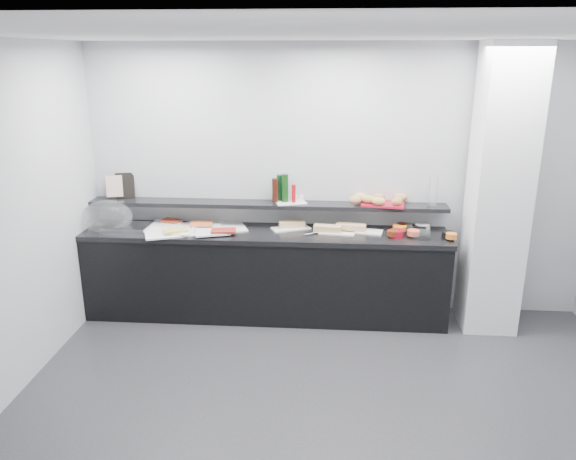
# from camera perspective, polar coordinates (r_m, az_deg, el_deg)

# --- Properties ---
(ground) EXTENTS (5.00, 5.00, 0.00)m
(ground) POSITION_cam_1_polar(r_m,az_deg,el_deg) (4.40, 4.64, -18.56)
(ground) COLOR #2D2D30
(ground) RESTS_ON ground
(back_wall) EXTENTS (5.00, 0.02, 2.70)m
(back_wall) POSITION_cam_1_polar(r_m,az_deg,el_deg) (5.69, 4.96, 4.93)
(back_wall) COLOR #AEB1B5
(back_wall) RESTS_ON ground
(ceiling) EXTENTS (5.00, 5.00, 0.00)m
(ceiling) POSITION_cam_1_polar(r_m,az_deg,el_deg) (3.56, 5.77, 19.25)
(ceiling) COLOR white
(ceiling) RESTS_ON back_wall
(column) EXTENTS (0.50, 0.50, 2.70)m
(column) POSITION_cam_1_polar(r_m,az_deg,el_deg) (5.58, 20.62, 3.59)
(column) COLOR white
(column) RESTS_ON ground
(buffet_cabinet) EXTENTS (3.60, 0.60, 0.85)m
(buffet_cabinet) POSITION_cam_1_polar(r_m,az_deg,el_deg) (5.72, -2.31, -4.68)
(buffet_cabinet) COLOR black
(buffet_cabinet) RESTS_ON ground
(counter_top) EXTENTS (3.62, 0.62, 0.05)m
(counter_top) POSITION_cam_1_polar(r_m,az_deg,el_deg) (5.57, -2.37, -0.39)
(counter_top) COLOR black
(counter_top) RESTS_ON buffet_cabinet
(wall_shelf) EXTENTS (3.60, 0.25, 0.04)m
(wall_shelf) POSITION_cam_1_polar(r_m,az_deg,el_deg) (5.66, -2.20, 2.61)
(wall_shelf) COLOR black
(wall_shelf) RESTS_ON back_wall
(cloche_base) EXTENTS (0.46, 0.31, 0.04)m
(cloche_base) POSITION_cam_1_polar(r_m,az_deg,el_deg) (5.86, -16.00, 0.30)
(cloche_base) COLOR #A9ABB0
(cloche_base) RESTS_ON counter_top
(cloche_dome) EXTENTS (0.54, 0.40, 0.34)m
(cloche_dome) POSITION_cam_1_polar(r_m,az_deg,el_deg) (5.88, -17.88, 1.28)
(cloche_dome) COLOR white
(cloche_dome) RESTS_ON cloche_base
(linen_runner) EXTENTS (1.09, 0.79, 0.01)m
(linen_runner) POSITION_cam_1_polar(r_m,az_deg,el_deg) (5.69, -9.41, 0.13)
(linen_runner) COLOR silver
(linen_runner) RESTS_ON counter_top
(platter_meat_a) EXTENTS (0.32, 0.23, 0.01)m
(platter_meat_a) POSITION_cam_1_polar(r_m,az_deg,el_deg) (5.87, -12.31, 0.65)
(platter_meat_a) COLOR white
(platter_meat_a) RESTS_ON linen_runner
(food_meat_a) EXTENTS (0.22, 0.18, 0.02)m
(food_meat_a) POSITION_cam_1_polar(r_m,az_deg,el_deg) (5.89, -11.81, 0.92)
(food_meat_a) COLOR maroon
(food_meat_a) RESTS_ON platter_meat_a
(platter_salmon) EXTENTS (0.36, 0.31, 0.01)m
(platter_salmon) POSITION_cam_1_polar(r_m,az_deg,el_deg) (5.80, -8.49, 0.68)
(platter_salmon) COLOR silver
(platter_salmon) RESTS_ON linen_runner
(food_salmon) EXTENTS (0.23, 0.16, 0.02)m
(food_salmon) POSITION_cam_1_polar(r_m,az_deg,el_deg) (5.73, -8.76, 0.65)
(food_salmon) COLOR orange
(food_salmon) RESTS_ON platter_salmon
(platter_cheese) EXTENTS (0.30, 0.23, 0.01)m
(platter_cheese) POSITION_cam_1_polar(r_m,az_deg,el_deg) (5.56, -11.02, -0.21)
(platter_cheese) COLOR white
(platter_cheese) RESTS_ON linen_runner
(food_cheese) EXTENTS (0.27, 0.23, 0.02)m
(food_cheese) POSITION_cam_1_polar(r_m,az_deg,el_deg) (5.56, -11.36, -0.03)
(food_cheese) COLOR #D4C452
(food_cheese) RESTS_ON platter_cheese
(platter_meat_b) EXTENTS (0.39, 0.32, 0.01)m
(platter_meat_b) POSITION_cam_1_polar(r_m,az_deg,el_deg) (5.50, -7.71, -0.24)
(platter_meat_b) COLOR white
(platter_meat_b) RESTS_ON linen_runner
(food_meat_b) EXTENTS (0.25, 0.18, 0.02)m
(food_meat_b) POSITION_cam_1_polar(r_m,az_deg,el_deg) (5.47, -6.58, -0.08)
(food_meat_b) COLOR maroon
(food_meat_b) RESTS_ON platter_meat_b
(sandwich_plate_left) EXTENTS (0.41, 0.30, 0.01)m
(sandwich_plate_left) POSITION_cam_1_polar(r_m,az_deg,el_deg) (5.62, 0.29, 0.17)
(sandwich_plate_left) COLOR white
(sandwich_plate_left) RESTS_ON counter_top
(sandwich_food_left) EXTENTS (0.27, 0.16, 0.06)m
(sandwich_food_left) POSITION_cam_1_polar(r_m,az_deg,el_deg) (5.63, 0.40, 0.59)
(sandwich_food_left) COLOR tan
(sandwich_food_left) RESTS_ON sandwich_plate_left
(tongs_left) EXTENTS (0.16, 0.05, 0.01)m
(tongs_left) POSITION_cam_1_polar(r_m,az_deg,el_deg) (5.57, -0.74, 0.11)
(tongs_left) COLOR #B0B3B7
(tongs_left) RESTS_ON sandwich_plate_left
(sandwich_plate_mid) EXTENTS (0.37, 0.20, 0.01)m
(sandwich_plate_mid) POSITION_cam_1_polar(r_m,az_deg,el_deg) (5.51, 4.99, -0.27)
(sandwich_plate_mid) COLOR white
(sandwich_plate_mid) RESTS_ON counter_top
(sandwich_food_mid) EXTENTS (0.28, 0.13, 0.06)m
(sandwich_food_mid) POSITION_cam_1_polar(r_m,az_deg,el_deg) (5.51, 4.03, 0.16)
(sandwich_food_mid) COLOR tan
(sandwich_food_mid) RESTS_ON sandwich_plate_mid
(tongs_mid) EXTENTS (0.14, 0.09, 0.01)m
(tongs_mid) POSITION_cam_1_polar(r_m,az_deg,el_deg) (5.43, 2.32, -0.36)
(tongs_mid) COLOR #B0B2B7
(tongs_mid) RESTS_ON sandwich_plate_mid
(sandwich_plate_right) EXTENTS (0.42, 0.24, 0.01)m
(sandwich_plate_right) POSITION_cam_1_polar(r_m,az_deg,el_deg) (5.59, 7.53, -0.12)
(sandwich_plate_right) COLOR white
(sandwich_plate_right) RESTS_ON counter_top
(sandwich_food_right) EXTENTS (0.31, 0.17, 0.06)m
(sandwich_food_right) POSITION_cam_1_polar(r_m,az_deg,el_deg) (5.58, 6.40, 0.33)
(sandwich_food_right) COLOR tan
(sandwich_food_right) RESTS_ON sandwich_plate_right
(tongs_right) EXTENTS (0.16, 0.01, 0.01)m
(tongs_right) POSITION_cam_1_polar(r_m,az_deg,el_deg) (5.57, 8.10, -0.05)
(tongs_right) COLOR silver
(tongs_right) RESTS_ON sandwich_plate_right
(bowl_glass_fruit) EXTENTS (0.22, 0.22, 0.07)m
(bowl_glass_fruit) POSITION_cam_1_polar(r_m,az_deg,el_deg) (5.67, 12.04, 0.19)
(bowl_glass_fruit) COLOR silver
(bowl_glass_fruit) RESTS_ON counter_top
(fill_glass_fruit) EXTENTS (0.18, 0.18, 0.05)m
(fill_glass_fruit) POSITION_cam_1_polar(r_m,az_deg,el_deg) (5.61, 11.27, 0.20)
(fill_glass_fruit) COLOR orange
(fill_glass_fruit) RESTS_ON bowl_glass_fruit
(bowl_black_jam) EXTENTS (0.18, 0.18, 0.07)m
(bowl_black_jam) POSITION_cam_1_polar(r_m,az_deg,el_deg) (5.66, 13.15, 0.11)
(bowl_black_jam) COLOR black
(bowl_black_jam) RESTS_ON counter_top
(fill_black_jam) EXTENTS (0.12, 0.12, 0.05)m
(fill_black_jam) POSITION_cam_1_polar(r_m,az_deg,el_deg) (5.69, 11.54, 0.41)
(fill_black_jam) COLOR #60220D
(fill_black_jam) RESTS_ON bowl_black_jam
(bowl_glass_cream) EXTENTS (0.22, 0.22, 0.07)m
(bowl_glass_cream) POSITION_cam_1_polar(r_m,az_deg,el_deg) (5.71, 13.46, 0.21)
(bowl_glass_cream) COLOR white
(bowl_glass_cream) RESTS_ON counter_top
(fill_glass_cream) EXTENTS (0.20, 0.20, 0.05)m
(fill_glass_cream) POSITION_cam_1_polar(r_m,az_deg,el_deg) (5.71, 13.47, 0.36)
(fill_glass_cream) COLOR silver
(fill_glass_cream) RESTS_ON bowl_glass_cream
(bowl_red_jam) EXTENTS (0.14, 0.14, 0.07)m
(bowl_red_jam) POSITION_cam_1_polar(r_m,az_deg,el_deg) (5.47, 10.96, -0.38)
(bowl_red_jam) COLOR maroon
(bowl_red_jam) RESTS_ON counter_top
(fill_red_jam) EXTENTS (0.13, 0.13, 0.05)m
(fill_red_jam) POSITION_cam_1_polar(r_m,az_deg,el_deg) (5.44, 10.59, -0.31)
(fill_red_jam) COLOR #55200C
(fill_red_jam) RESTS_ON bowl_red_jam
(bowl_glass_salmon) EXTENTS (0.21, 0.21, 0.07)m
(bowl_glass_salmon) POSITION_cam_1_polar(r_m,az_deg,el_deg) (5.49, 13.38, -0.46)
(bowl_glass_salmon) COLOR white
(bowl_glass_salmon) RESTS_ON counter_top
(fill_glass_salmon) EXTENTS (0.16, 0.16, 0.05)m
(fill_glass_salmon) POSITION_cam_1_polar(r_m,az_deg,el_deg) (5.49, 12.63, -0.27)
(fill_glass_salmon) COLOR #E95939
(fill_glass_salmon) RESTS_ON bowl_glass_salmon
(bowl_black_fruit) EXTENTS (0.13, 0.13, 0.07)m
(bowl_black_fruit) POSITION_cam_1_polar(r_m,az_deg,el_deg) (5.53, 15.97, -0.53)
(bowl_black_fruit) COLOR black
(bowl_black_fruit) RESTS_ON counter_top
(fill_black_fruit) EXTENTS (0.13, 0.13, 0.05)m
(fill_black_fruit) POSITION_cam_1_polar(r_m,az_deg,el_deg) (5.49, 16.26, -0.58)
(fill_black_fruit) COLOR orange
(fill_black_fruit) RESTS_ON bowl_black_fruit
(framed_print) EXTENTS (0.20, 0.11, 0.26)m
(framed_print) POSITION_cam_1_polar(r_m,az_deg,el_deg) (6.05, -16.22, 4.37)
(framed_print) COLOR black
(framed_print) RESTS_ON wall_shelf
(print_art) EXTENTS (0.17, 0.10, 0.22)m
(print_art) POSITION_cam_1_polar(r_m,az_deg,el_deg) (6.05, -17.23, 4.27)
(print_art) COLOR #C99C91
(print_art) RESTS_ON framed_print
(condiment_tray) EXTENTS (0.34, 0.27, 0.01)m
(condiment_tray) POSITION_cam_1_polar(r_m,az_deg,el_deg) (5.63, 0.28, 2.82)
(condiment_tray) COLOR white
(condiment_tray) RESTS_ON wall_shelf
(bottle_green_a) EXTENTS (0.08, 0.08, 0.26)m
(bottle_green_a) POSITION_cam_1_polar(r_m,az_deg,el_deg) (5.67, -0.82, 4.34)
(bottle_green_a) COLOR #0E3316
(bottle_green_a) RESTS_ON condiment_tray
(bottle_brown) EXTENTS (0.08, 0.08, 0.24)m
(bottle_brown) POSITION_cam_1_polar(r_m,az_deg,el_deg) (5.60, -1.32, 4.06)
(bottle_brown) COLOR black
(bottle_brown) RESTS_ON condiment_tray
(bottle_green_b) EXTENTS (0.08, 0.08, 0.28)m
(bottle_green_b) POSITION_cam_1_polar(r_m,az_deg,el_deg) (5.60, -0.31, 4.29)
(bottle_green_b) COLOR #0E360F
(bottle_green_b) RESTS_ON condiment_tray
(bottle_hot) EXTENTS (0.04, 0.04, 0.18)m
(bottle_hot) POSITION_cam_1_polar(r_m,az_deg,el_deg) (5.59, 0.58, 3.72)
(bottle_hot) COLOR #A90C12
(bottle_hot) RESTS_ON condiment_tray
(shaker_salt) EXTENTS (0.04, 0.04, 0.07)m
(shaker_salt) POSITION_cam_1_polar(r_m,az_deg,el_deg) (5.66, 0.71, 3.32)
(shaker_salt) COLOR white
(shaker_salt) RESTS_ON condiment_tray
(shaker_pepper) EXTENTS (0.04, 0.04, 0.07)m
(shaker_pepper) POSITION_cam_1_polar(r_m,az_deg,el_deg) (5.62, 1.39, 3.20)
(shaker_pepper) COLOR white
(shaker_pepper) RESTS_ON condiment_tray
(bread_tray) EXTENTS (0.45, 0.34, 0.02)m
(bread_tray) POSITION_cam_1_polar(r_m,az_deg,el_deg) (5.65, 9.62, 2.67)
(bread_tray) COLOR #A81229
(bread_tray) RESTS_ON wall_shelf
(bread_roll_nw) EXTENTS (0.15, 0.12, 0.08)m
(bread_roll_nw) POSITION_cam_1_polar(r_m,az_deg,el_deg) (5.68, 7.39, 3.38)
(bread_roll_nw) COLOR tan
(bread_roll_nw) RESTS_ON bread_tray
(bread_roll_n) EXTENTS (0.14, 0.10, 0.08)m
(bread_roll_n) POSITION_cam_1_polar(r_m,az_deg,el_deg) (5.69, 9.24, 3.30)
(bread_roll_n) COLOR #AF7A43
(bread_roll_n) RESTS_ON bread_tray
(bread_roll_ne) EXTENTS (0.14, 0.09, 0.08)m
(bread_roll_ne) POSITION_cam_1_polar(r_m,az_deg,el_deg) (5.72, 11.36, 3.28)
(bread_roll_ne) COLOR #B07E43
(bread_roll_ne) RESTS_ON bread_tray
(bread_roll_sw) EXTENTS (0.13, 0.09, 0.08)m
(bread_roll_sw) POSITION_cam_1_polar(r_m,az_deg,el_deg) (5.54, 6.82, 3.03)
(bread_roll_sw) COLOR #BC7947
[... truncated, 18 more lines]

